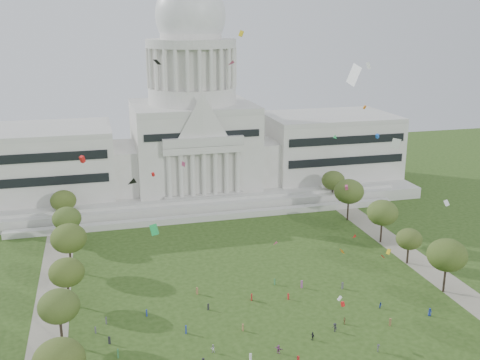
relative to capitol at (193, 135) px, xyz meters
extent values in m
plane|color=#294415|center=(0.00, -113.59, -22.30)|extent=(400.00, 400.00, 0.00)
cube|color=#BBB9B0|center=(0.00, 1.41, -20.30)|extent=(160.00, 60.00, 4.00)
cube|color=#BBB9B0|center=(0.00, -31.59, -21.30)|extent=(130.00, 3.00, 2.00)
cube|color=#BBB9B0|center=(0.00, -23.59, -19.80)|extent=(140.00, 3.00, 5.00)
cube|color=beige|center=(-55.00, 0.41, -7.30)|extent=(50.00, 34.00, 22.00)
cube|color=beige|center=(55.00, 0.41, -7.30)|extent=(50.00, 34.00, 22.00)
cube|color=beige|center=(-27.00, -1.59, -10.30)|extent=(12.00, 26.00, 16.00)
cube|color=beige|center=(27.00, -1.59, -10.30)|extent=(12.00, 26.00, 16.00)
cube|color=beige|center=(0.00, 0.41, -4.30)|extent=(44.00, 38.00, 28.00)
cube|color=beige|center=(0.00, -19.59, -1.10)|extent=(28.00, 3.00, 2.40)
cube|color=black|center=(-55.00, -16.79, -5.30)|extent=(46.00, 0.40, 11.00)
cube|color=black|center=(55.00, -16.79, -5.30)|extent=(46.00, 0.40, 11.00)
cylinder|color=beige|center=(0.00, 0.41, 15.10)|extent=(32.00, 32.00, 6.00)
cylinder|color=beige|center=(0.00, 0.41, 25.10)|extent=(28.00, 28.00, 14.00)
cylinder|color=#BBB9B0|center=(0.00, 0.41, 33.60)|extent=(32.40, 32.40, 3.00)
cylinder|color=beige|center=(0.00, 0.41, 39.10)|extent=(22.00, 22.00, 8.00)
ellipsoid|color=silver|center=(0.00, 0.41, 43.10)|extent=(25.00, 25.00, 26.20)
cube|color=gray|center=(-48.00, -83.59, -22.28)|extent=(8.00, 160.00, 0.04)
cube|color=gray|center=(48.00, -83.59, -22.28)|extent=(8.00, 160.00, 0.04)
ellipsoid|color=#394918|center=(-44.07, -116.55, -13.33)|extent=(8.86, 8.86, 7.25)
cylinder|color=black|center=(-45.04, -96.29, -19.56)|extent=(0.56, 0.56, 5.47)
ellipsoid|color=#34491A|center=(-45.04, -96.29, -13.77)|extent=(8.42, 8.42, 6.89)
cylinder|color=black|center=(44.17, -96.15, -19.19)|extent=(0.56, 0.56, 6.20)
ellipsoid|color=#304615|center=(44.17, -96.15, -12.62)|extent=(9.55, 9.55, 7.82)
cylinder|color=black|center=(-44.09, -79.67, -19.66)|extent=(0.56, 0.56, 5.27)
ellipsoid|color=#374B16|center=(-44.09, -79.67, -14.07)|extent=(8.12, 8.12, 6.65)
cylinder|color=black|center=(44.40, -79.10, -20.02)|extent=(0.56, 0.56, 4.56)
ellipsoid|color=#39481A|center=(44.40, -79.10, -15.19)|extent=(7.01, 7.01, 5.74)
cylinder|color=black|center=(-44.08, -61.17, -19.28)|extent=(0.56, 0.56, 6.03)
ellipsoid|color=#374C18|center=(-44.08, -61.17, -12.89)|extent=(9.29, 9.29, 7.60)
cylinder|color=black|center=(44.76, -63.55, -19.31)|extent=(0.56, 0.56, 5.97)
ellipsoid|color=#3A501C|center=(44.76, -63.55, -12.99)|extent=(9.19, 9.19, 7.52)
cylinder|color=black|center=(-45.22, -42.58, -19.59)|extent=(0.56, 0.56, 5.41)
ellipsoid|color=#364E1B|center=(-45.22, -42.58, -13.86)|extent=(8.33, 8.33, 6.81)
cylinder|color=black|center=(43.49, -43.40, -19.11)|extent=(0.56, 0.56, 6.37)
ellipsoid|color=#39501C|center=(43.49, -43.40, -12.35)|extent=(9.82, 9.82, 8.03)
cylinder|color=black|center=(-46.87, -24.45, -19.64)|extent=(0.56, 0.56, 5.32)
ellipsoid|color=#374915|center=(-46.87, -24.45, -14.00)|extent=(8.19, 8.19, 6.70)
cylinder|color=black|center=(45.96, -25.46, -19.56)|extent=(0.56, 0.56, 5.47)
ellipsoid|color=#35461A|center=(45.96, -25.46, -13.77)|extent=(8.42, 8.42, 6.89)
imported|color=navy|center=(34.29, -105.61, -21.34)|extent=(1.09, 0.90, 1.90)
imported|color=navy|center=(25.29, -99.75, -21.54)|extent=(0.86, 0.77, 1.51)
imported|color=#26262B|center=(10.95, -106.31, -21.30)|extent=(1.02, 1.43, 1.99)
imported|color=#26262B|center=(5.17, -108.10, -21.39)|extent=(0.87, 1.19, 1.81)
imported|color=#994C8C|center=(-3.20, -110.90, -21.39)|extent=(1.64, 1.68, 1.82)
imported|color=silver|center=(-15.79, -107.23, -21.43)|extent=(0.93, 0.68, 1.73)
imported|color=#4C4C51|center=(16.27, -115.51, -21.44)|extent=(1.17, 1.20, 1.71)
imported|color=olive|center=(14.28, -104.02, -21.48)|extent=(0.65, 1.02, 1.62)
cube|color=#4C4C51|center=(20.92, -88.51, -21.42)|extent=(0.53, 0.43, 1.75)
cube|color=#33723F|center=(-34.21, -104.36, -21.35)|extent=(0.32, 0.50, 1.88)
cube|color=navy|center=(-27.17, -89.54, -21.49)|extent=(0.29, 0.44, 1.61)
cube|color=olive|center=(-14.31, -82.12, -21.40)|extent=(0.49, 0.56, 1.79)
cube|color=#4C4C51|center=(-38.38, -93.99, -21.54)|extent=(0.36, 0.45, 1.50)
cube|color=#B21E1E|center=(-0.62, -115.15, -21.49)|extent=(0.47, 0.50, 1.60)
cube|color=#994C8C|center=(11.39, -85.39, -21.33)|extent=(0.59, 0.46, 1.94)
cube|color=#B21E1E|center=(6.19, -90.20, -21.55)|extent=(0.32, 0.43, 1.48)
cube|color=olive|center=(23.58, -107.16, -21.42)|extent=(0.54, 0.51, 1.74)
cube|color=#26262B|center=(-13.24, -90.35, -21.52)|extent=(0.46, 0.47, 1.54)
cube|color=silver|center=(-9.33, -112.04, -21.48)|extent=(0.49, 0.39, 1.64)
cube|color=navy|center=(-19.83, -98.90, -21.39)|extent=(0.39, 0.53, 1.81)
cube|color=#B21E1E|center=(-2.40, -88.50, -21.46)|extent=(0.43, 0.52, 1.68)
cube|color=#33723F|center=(5.44, -82.10, -21.52)|extent=(0.29, 0.43, 1.56)
cube|color=olive|center=(-7.91, -101.02, -21.49)|extent=(0.29, 0.44, 1.61)
cube|color=#26262B|center=(-35.68, -98.92, -21.46)|extent=(0.51, 0.43, 1.66)
cube|color=#4C4C51|center=(-36.06, -90.69, -21.46)|extent=(0.31, 0.46, 1.66)
camera|label=1|loc=(-35.55, -203.69, 41.79)|focal=42.00mm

